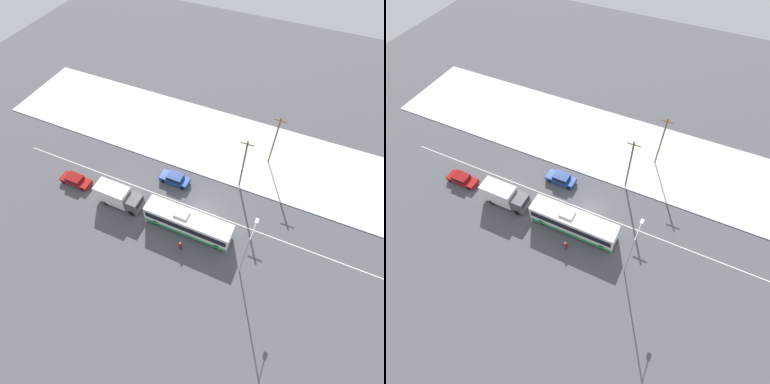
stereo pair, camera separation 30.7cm
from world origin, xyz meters
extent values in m
plane|color=#4C4C51|center=(0.00, 0.00, 0.00)|extent=(120.00, 120.00, 0.00)
cube|color=silver|center=(0.00, 13.27, 0.06)|extent=(80.00, 14.98, 0.12)
cube|color=silver|center=(0.00, 0.00, 0.00)|extent=(60.00, 0.12, 0.00)
cube|color=white|center=(-0.91, -3.30, 1.62)|extent=(11.58, 2.55, 2.68)
cube|color=black|center=(-0.91, -3.30, 1.94)|extent=(11.12, 2.57, 1.02)
cube|color=green|center=(-0.91, -3.30, 0.52)|extent=(11.47, 2.57, 0.48)
cube|color=#B2B2B2|center=(-1.78, -3.30, 3.08)|extent=(1.80, 1.40, 0.24)
cylinder|color=black|center=(3.48, -4.44, 0.50)|extent=(1.00, 0.28, 1.00)
cylinder|color=black|center=(3.48, -2.17, 0.50)|extent=(1.00, 0.28, 1.00)
cylinder|color=black|center=(-5.10, -4.44, 0.50)|extent=(1.00, 0.28, 1.00)
cylinder|color=black|center=(-5.10, -2.17, 0.50)|extent=(1.00, 0.28, 1.00)
cube|color=silver|center=(-12.10, -3.49, 1.81)|extent=(4.60, 2.30, 2.62)
cube|color=#4C4C51|center=(-8.85, -3.49, 1.52)|extent=(1.90, 2.18, 2.05)
cube|color=black|center=(-7.92, -3.49, 1.93)|extent=(0.06, 1.95, 0.90)
cylinder|color=black|center=(-8.85, -4.51, 0.45)|extent=(0.90, 0.26, 0.90)
cylinder|color=black|center=(-8.85, -2.47, 0.45)|extent=(0.90, 0.26, 0.90)
cylinder|color=black|center=(-13.02, -4.51, 0.45)|extent=(0.90, 0.26, 0.90)
cylinder|color=black|center=(-13.02, -2.47, 0.45)|extent=(0.90, 0.26, 0.90)
cube|color=navy|center=(-6.00, 3.04, 0.60)|extent=(4.35, 1.80, 0.75)
cube|color=navy|center=(-5.90, 3.04, 1.25)|extent=(2.26, 1.66, 0.55)
cube|color=black|center=(-5.90, 3.04, 1.26)|extent=(2.08, 1.69, 0.44)
cylinder|color=black|center=(-7.48, 2.25, 0.32)|extent=(0.64, 0.22, 0.64)
cylinder|color=black|center=(-7.48, 3.83, 0.32)|extent=(0.64, 0.22, 0.64)
cylinder|color=black|center=(-4.43, 2.25, 0.32)|extent=(0.64, 0.22, 0.64)
cylinder|color=black|center=(-4.43, 3.83, 0.32)|extent=(0.64, 0.22, 0.64)
cube|color=maroon|center=(-19.08, -3.07, 0.54)|extent=(4.59, 1.80, 0.64)
cube|color=maroon|center=(-19.20, -3.07, 1.12)|extent=(2.39, 1.66, 0.52)
cube|color=black|center=(-19.20, -3.07, 1.13)|extent=(2.20, 1.69, 0.41)
cylinder|color=black|center=(-17.49, -3.86, 0.32)|extent=(0.64, 0.22, 0.64)
cylinder|color=black|center=(-17.49, -2.28, 0.32)|extent=(0.64, 0.22, 0.64)
cylinder|color=black|center=(-20.78, -3.86, 0.32)|extent=(0.64, 0.22, 0.64)
cylinder|color=black|center=(-20.78, -2.28, 0.32)|extent=(0.64, 0.22, 0.64)
cylinder|color=#23232D|center=(-0.71, -6.40, 0.39)|extent=(0.12, 0.12, 0.78)
cylinder|color=#23232D|center=(-0.47, -6.40, 0.39)|extent=(0.12, 0.12, 0.78)
cube|color=maroon|center=(-0.59, -6.40, 1.11)|extent=(0.41, 0.22, 0.65)
sphere|color=tan|center=(-0.59, -6.40, 1.57)|extent=(0.27, 0.27, 0.27)
cylinder|color=maroon|center=(-0.85, -6.40, 1.07)|extent=(0.10, 0.10, 0.61)
cylinder|color=maroon|center=(-0.33, -6.40, 1.07)|extent=(0.10, 0.10, 0.61)
cylinder|color=#9EA3A8|center=(7.17, -6.08, 4.21)|extent=(0.14, 0.14, 8.41)
cylinder|color=#9EA3A8|center=(7.17, -4.90, 8.26)|extent=(0.10, 2.37, 0.10)
cube|color=silver|center=(7.17, -3.71, 8.19)|extent=(0.36, 0.60, 0.16)
cylinder|color=brown|center=(2.88, 6.35, 4.44)|extent=(0.24, 0.24, 8.88)
cube|color=brown|center=(2.88, 6.35, 8.38)|extent=(1.80, 0.12, 0.12)
cylinder|color=brown|center=(5.54, 12.51, 4.38)|extent=(0.24, 0.24, 8.75)
cube|color=brown|center=(5.54, 12.51, 8.25)|extent=(1.80, 0.12, 0.12)
camera|label=1|loc=(7.50, -20.86, 34.93)|focal=28.00mm
camera|label=2|loc=(7.78, -20.74, 34.93)|focal=28.00mm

